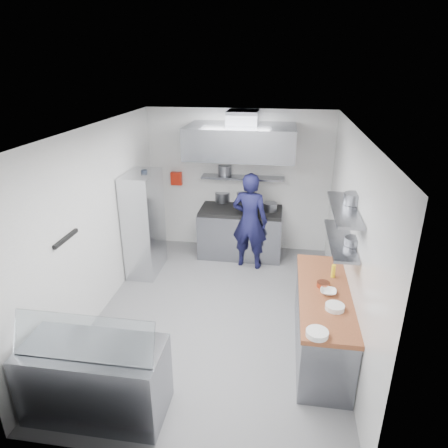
% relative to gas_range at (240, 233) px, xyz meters
% --- Properties ---
extents(floor, '(5.00, 5.00, 0.00)m').
position_rel_gas_range_xyz_m(floor, '(-0.10, -2.10, -0.45)').
color(floor, slate).
rests_on(floor, ground).
extents(ceiling, '(5.00, 5.00, 0.00)m').
position_rel_gas_range_xyz_m(ceiling, '(-0.10, -2.10, 2.35)').
color(ceiling, silver).
rests_on(ceiling, wall_back).
extents(wall_back, '(3.60, 2.80, 0.02)m').
position_rel_gas_range_xyz_m(wall_back, '(-0.10, 0.40, 0.95)').
color(wall_back, white).
rests_on(wall_back, floor).
extents(wall_front, '(3.60, 2.80, 0.02)m').
position_rel_gas_range_xyz_m(wall_front, '(-0.10, -4.60, 0.95)').
color(wall_front, white).
rests_on(wall_front, floor).
extents(wall_left, '(2.80, 5.00, 0.02)m').
position_rel_gas_range_xyz_m(wall_left, '(-1.90, -2.10, 0.95)').
color(wall_left, white).
rests_on(wall_left, floor).
extents(wall_right, '(2.80, 5.00, 0.02)m').
position_rel_gas_range_xyz_m(wall_right, '(1.70, -2.10, 0.95)').
color(wall_right, white).
rests_on(wall_right, floor).
extents(gas_range, '(1.60, 0.80, 0.90)m').
position_rel_gas_range_xyz_m(gas_range, '(0.00, 0.00, 0.00)').
color(gas_range, gray).
rests_on(gas_range, floor).
extents(cooktop, '(1.57, 0.78, 0.06)m').
position_rel_gas_range_xyz_m(cooktop, '(0.00, 0.00, 0.48)').
color(cooktop, black).
rests_on(cooktop, gas_range).
extents(stock_pot_left, '(0.29, 0.29, 0.20)m').
position_rel_gas_range_xyz_m(stock_pot_left, '(-0.42, 0.38, 0.61)').
color(stock_pot_left, slate).
rests_on(stock_pot_left, cooktop).
extents(stock_pot_mid, '(0.37, 0.37, 0.24)m').
position_rel_gas_range_xyz_m(stock_pot_mid, '(0.06, 0.33, 0.63)').
color(stock_pot_mid, slate).
rests_on(stock_pot_mid, cooktop).
extents(stock_pot_right, '(0.26, 0.26, 0.16)m').
position_rel_gas_range_xyz_m(stock_pot_right, '(0.56, -0.01, 0.59)').
color(stock_pot_right, slate).
rests_on(stock_pot_right, cooktop).
extents(over_range_shelf, '(1.60, 0.30, 0.04)m').
position_rel_gas_range_xyz_m(over_range_shelf, '(0.00, 0.24, 1.07)').
color(over_range_shelf, gray).
rests_on(over_range_shelf, wall_back).
extents(shelf_pot_a, '(0.26, 0.26, 0.18)m').
position_rel_gas_range_xyz_m(shelf_pot_a, '(-0.37, 0.35, 1.18)').
color(shelf_pot_a, slate).
rests_on(shelf_pot_a, over_range_shelf).
extents(extractor_hood, '(1.90, 1.15, 0.55)m').
position_rel_gas_range_xyz_m(extractor_hood, '(0.00, -0.18, 1.85)').
color(extractor_hood, gray).
rests_on(extractor_hood, wall_back).
extents(hood_duct, '(0.55, 0.55, 0.24)m').
position_rel_gas_range_xyz_m(hood_duct, '(0.00, 0.05, 2.23)').
color(hood_duct, slate).
rests_on(hood_duct, extractor_hood).
extents(red_firebox, '(0.22, 0.10, 0.26)m').
position_rel_gas_range_xyz_m(red_firebox, '(-1.35, 0.34, 0.97)').
color(red_firebox, red).
rests_on(red_firebox, wall_back).
extents(chef, '(0.73, 0.55, 1.81)m').
position_rel_gas_range_xyz_m(chef, '(0.21, -0.46, 0.46)').
color(chef, '#121338').
rests_on(chef, floor).
extents(wire_rack, '(0.50, 0.90, 1.85)m').
position_rel_gas_range_xyz_m(wire_rack, '(-1.63, -0.92, 0.48)').
color(wire_rack, silver).
rests_on(wire_rack, floor).
extents(rack_bin_a, '(0.15, 0.18, 0.16)m').
position_rel_gas_range_xyz_m(rack_bin_a, '(-1.63, -1.13, 0.35)').
color(rack_bin_a, white).
rests_on(rack_bin_a, wire_rack).
extents(rack_bin_b, '(0.14, 0.18, 0.16)m').
position_rel_gas_range_xyz_m(rack_bin_b, '(-1.63, -0.65, 0.85)').
color(rack_bin_b, yellow).
rests_on(rack_bin_b, wire_rack).
extents(rack_jar, '(0.11, 0.11, 0.18)m').
position_rel_gas_range_xyz_m(rack_jar, '(-1.58, -0.85, 1.35)').
color(rack_jar, black).
rests_on(rack_jar, wire_rack).
extents(knife_strip, '(0.04, 0.55, 0.05)m').
position_rel_gas_range_xyz_m(knife_strip, '(-1.88, -3.00, 1.10)').
color(knife_strip, black).
rests_on(knife_strip, wall_left).
extents(prep_counter_base, '(0.62, 2.00, 0.84)m').
position_rel_gas_range_xyz_m(prep_counter_base, '(1.38, -2.70, -0.03)').
color(prep_counter_base, gray).
rests_on(prep_counter_base, floor).
extents(prep_counter_top, '(0.65, 2.04, 0.06)m').
position_rel_gas_range_xyz_m(prep_counter_top, '(1.38, -2.70, 0.42)').
color(prep_counter_top, '#974A29').
rests_on(prep_counter_top, prep_counter_base).
extents(plate_stack_a, '(0.24, 0.24, 0.06)m').
position_rel_gas_range_xyz_m(plate_stack_a, '(1.22, -3.61, 0.48)').
color(plate_stack_a, white).
rests_on(plate_stack_a, prep_counter_top).
extents(plate_stack_b, '(0.22, 0.22, 0.06)m').
position_rel_gas_range_xyz_m(plate_stack_b, '(1.46, -3.08, 0.48)').
color(plate_stack_b, white).
rests_on(plate_stack_b, prep_counter_top).
extents(copper_pan, '(0.17, 0.17, 0.06)m').
position_rel_gas_range_xyz_m(copper_pan, '(1.37, -2.57, 0.48)').
color(copper_pan, '#C15836').
rests_on(copper_pan, prep_counter_top).
extents(squeeze_bottle, '(0.06, 0.06, 0.18)m').
position_rel_gas_range_xyz_m(squeeze_bottle, '(1.51, -2.30, 0.54)').
color(squeeze_bottle, yellow).
rests_on(squeeze_bottle, prep_counter_top).
extents(mixing_bowl, '(0.22, 0.22, 0.05)m').
position_rel_gas_range_xyz_m(mixing_bowl, '(1.41, -2.74, 0.47)').
color(mixing_bowl, white).
rests_on(mixing_bowl, prep_counter_top).
extents(wall_shelf_lower, '(0.30, 1.30, 0.04)m').
position_rel_gas_range_xyz_m(wall_shelf_lower, '(1.54, -2.40, 1.05)').
color(wall_shelf_lower, gray).
rests_on(wall_shelf_lower, wall_right).
extents(wall_shelf_upper, '(0.30, 1.30, 0.04)m').
position_rel_gas_range_xyz_m(wall_shelf_upper, '(1.54, -2.40, 1.47)').
color(wall_shelf_upper, gray).
rests_on(wall_shelf_upper, wall_right).
extents(shelf_pot_c, '(0.21, 0.21, 0.10)m').
position_rel_gas_range_xyz_m(shelf_pot_c, '(1.66, -2.59, 1.12)').
color(shelf_pot_c, slate).
rests_on(shelf_pot_c, wall_shelf_lower).
extents(shelf_pot_d, '(0.25, 0.25, 0.14)m').
position_rel_gas_range_xyz_m(shelf_pot_d, '(1.66, -2.26, 1.56)').
color(shelf_pot_d, slate).
rests_on(shelf_pot_d, wall_shelf_upper).
extents(display_case, '(1.50, 0.70, 0.85)m').
position_rel_gas_range_xyz_m(display_case, '(-1.10, -4.10, -0.03)').
color(display_case, gray).
rests_on(display_case, floor).
extents(display_glass, '(1.47, 0.19, 0.42)m').
position_rel_gas_range_xyz_m(display_glass, '(-1.10, -4.22, 0.62)').
color(display_glass, silver).
rests_on(display_glass, display_case).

